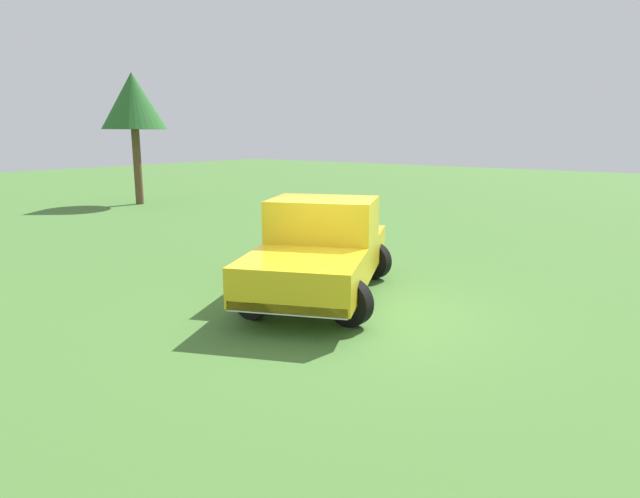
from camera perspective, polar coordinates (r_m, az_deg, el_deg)
The scene contains 3 objects.
ground_plane at distance 9.37m, azimuth 2.05°, elevation -6.62°, with size 80.00×80.00×0.00m, color #477533.
pickup_truck at distance 10.17m, azimuth 0.15°, elevation 0.28°, with size 3.63×4.97×1.80m.
tree_side at distance 24.65m, azimuth -18.90°, elevation 14.27°, with size 2.64×2.64×5.43m.
Camera 1 is at (5.06, -7.30, 3.00)m, focal length 30.71 mm.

